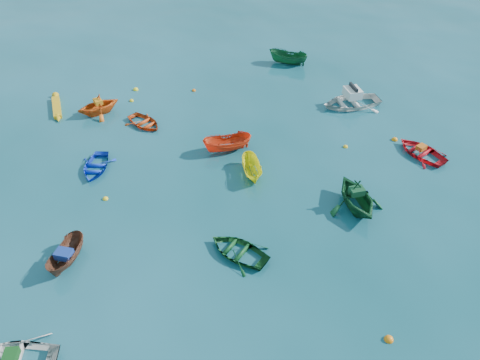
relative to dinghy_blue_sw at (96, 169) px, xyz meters
The scene contains 25 objects.
ground 7.47m from the dinghy_blue_sw, ahead, with size 160.00×160.00×0.00m, color #093C43.
dinghy_blue_sw is the anchor object (origin of this frame).
sampan_brown_mid 7.08m from the dinghy_blue_sw, 46.76° to the right, with size 1.01×2.68×1.04m, color brown.
dinghy_orange_w 6.35m from the dinghy_blue_sw, 140.97° to the left, with size 2.44×2.83×1.49m, color #E65C15.
sampan_yellow_mid 9.14m from the dinghy_blue_sw, 36.42° to the left, with size 1.00×2.66×1.03m, color yellow.
dinghy_green_e 10.61m from the dinghy_blue_sw, ahead, with size 2.18×3.04×0.63m, color #10461D.
dinghy_red_nw 5.20m from the dinghy_blue_sw, 105.95° to the left, with size 1.96×2.74×0.57m, color #CE4011.
sampan_orange_n 7.87m from the dinghy_blue_sw, 53.19° to the left, with size 1.14×3.04×1.17m, color red.
dinghy_green_n 14.87m from the dinghy_blue_sw, 26.93° to the left, with size 2.90×3.37×1.77m, color #114B24.
dinghy_red_ne 19.50m from the dinghy_blue_sw, 44.05° to the left, with size 2.25×3.14×0.65m, color red.
sampan_green_far 18.58m from the dinghy_blue_sw, 88.37° to the left, with size 1.17×3.11×1.20m, color #124E29.
kayak_yellow 8.07m from the dinghy_blue_sw, 162.35° to the left, with size 0.52×3.55×0.35m, color #CA9312, non-canonical shape.
motorboat_white 17.78m from the dinghy_blue_sw, 63.99° to the left, with size 2.97×4.15×1.46m, color silver.
tarp_green_a 12.18m from the dinghy_blue_sw, 51.17° to the right, with size 0.68×0.51×0.33m, color #114417.
tarp_blue_a 7.26m from the dinghy_blue_sw, 47.10° to the right, with size 0.75×0.57×0.36m, color navy.
tarp_orange_a 6.43m from the dinghy_blue_sw, 140.56° to the left, with size 0.65×0.49×0.31m, color orange.
tarp_green_b 14.86m from the dinghy_blue_sw, 27.27° to the left, with size 0.74×0.56×0.36m, color #104122.
tarp_orange_b 19.45m from the dinghy_blue_sw, 44.30° to the left, with size 0.57×0.44×0.28m, color #C55514.
buoy_ye_a 2.88m from the dinghy_blue_sw, 26.85° to the right, with size 0.30×0.30×0.30m, color yellow.
buoy_or_b 18.18m from the dinghy_blue_sw, ahead, with size 0.38×0.38×0.38m, color orange.
buoy_ye_b 9.57m from the dinghy_blue_sw, 125.77° to the left, with size 0.39×0.39×0.39m, color yellow.
buoy_or_c 10.66m from the dinghy_blue_sw, 101.80° to the left, with size 0.30×0.30×0.30m, color orange.
buoy_ye_c 15.15m from the dinghy_blue_sw, 48.21° to the left, with size 0.30×0.30×0.30m, color yellow.
buoy_ye_d 7.93m from the dinghy_blue_sw, 125.07° to the left, with size 0.31×0.31×0.31m, color gold.
buoy_or_e 18.48m from the dinghy_blue_sw, 49.12° to the left, with size 0.39×0.39×0.39m, color orange.
Camera 1 is at (12.82, -10.38, 16.82)m, focal length 35.00 mm.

